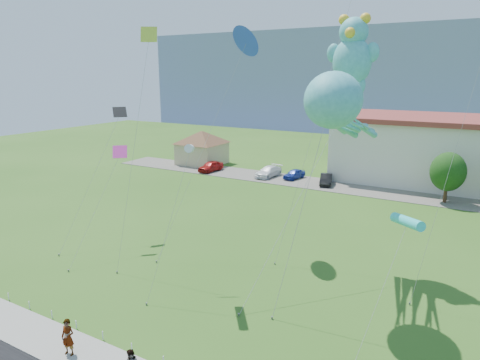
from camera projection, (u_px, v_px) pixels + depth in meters
The scene contains 19 objects.
ground at pixel (165, 344), 21.66m from camera, with size 160.00×160.00×0.00m, color #2D5718.
parking_strip at pixel (353, 188), 51.13m from camera, with size 70.00×6.00×0.06m, color #59544C.
hill_ridge at pixel (439, 77), 119.73m from camera, with size 160.00×50.00×25.00m, color gray.
pavilion at pixel (202, 144), 64.51m from camera, with size 9.20×9.20×5.00m.
rope_fence at pixel (147, 354), 20.50m from camera, with size 26.05×0.05×0.50m.
tree_near at pixel (448, 172), 44.66m from camera, with size 3.60×3.60×5.47m.
pedestrian_left at pixel (68, 337), 20.51m from camera, with size 0.67×0.44×1.85m, color gray.
parked_car_red at pixel (211, 166), 59.87m from camera, with size 1.69×4.20×1.43m, color #A91614.
parked_car_white at pixel (268, 172), 56.69m from camera, with size 1.91×4.70×1.36m, color white.
parked_car_blue at pixel (294, 174), 55.65m from camera, with size 1.44×3.57×1.22m, color navy.
parked_car_black at pixel (326, 179), 52.71m from camera, with size 1.37×3.94×1.30m, color black.
octopus_kite at pixel (338, 110), 24.31m from camera, with size 3.29×9.83×13.49m.
teddy_bear_kite at pixel (352, 56), 29.30m from camera, with size 4.21×12.78×17.26m.
small_kite_white at pixel (189, 150), 25.44m from camera, with size 1.32×4.49×9.44m.
small_kite_blue at pixel (244, 46), 32.35m from camera, with size 3.98×8.55×16.40m.
small_kite_pink at pixel (115, 162), 33.12m from camera, with size 1.47×7.01×7.82m.
small_kite_yellow at pixel (145, 66), 28.88m from camera, with size 1.29×4.77×16.34m.
small_kite_black at pixel (113, 127), 35.31m from camera, with size 1.29×7.84×10.66m.
small_kite_cyan at pixel (407, 223), 20.51m from camera, with size 1.49×7.08×6.85m.
Camera 1 is at (12.76, -14.61, 13.29)m, focal length 32.00 mm.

